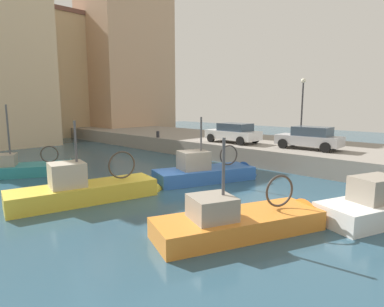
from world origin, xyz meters
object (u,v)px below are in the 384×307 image
at_px(fishing_boat_yellow, 92,197).
at_px(fishing_boat_orange, 248,229).
at_px(fishing_boat_teal, 29,173).
at_px(parked_car_white, 233,133).
at_px(fishing_boat_blue, 210,178).
at_px(mooring_bollard_north, 158,134).
at_px(parked_car_silver, 310,138).
at_px(quay_streetlamp, 302,99).

bearing_deg(fishing_boat_yellow, fishing_boat_orange, -75.45).
distance_m(fishing_boat_teal, parked_car_white, 14.13).
bearing_deg(parked_car_white, fishing_boat_yellow, -171.27).
xyz_separation_m(fishing_boat_blue, parked_car_white, (6.59, 3.34, 1.80)).
bearing_deg(parked_car_white, mooring_bollard_north, 103.18).
distance_m(fishing_boat_orange, parked_car_silver, 12.42).
relative_size(fishing_boat_orange, quay_streetlamp, 1.37).
xyz_separation_m(fishing_boat_teal, quay_streetlamp, (17.01, -8.71, 4.36)).
relative_size(fishing_boat_orange, fishing_boat_blue, 1.03).
bearing_deg(mooring_bollard_north, quay_streetlamp, -61.41).
xyz_separation_m(fishing_boat_teal, fishing_boat_orange, (1.82, -14.22, 0.01)).
height_order(fishing_boat_blue, parked_car_silver, fishing_boat_blue).
xyz_separation_m(fishing_boat_orange, fishing_boat_blue, (4.57, 5.62, 0.05)).
distance_m(fishing_boat_yellow, quay_streetlamp, 17.59).
xyz_separation_m(fishing_boat_yellow, mooring_bollard_north, (11.35, 8.91, 1.33)).
xyz_separation_m(parked_car_silver, mooring_bollard_north, (-2.30, 12.58, -0.47)).
distance_m(parked_car_white, quay_streetlamp, 5.86).
bearing_deg(fishing_boat_orange, fishing_boat_teal, 97.31).
bearing_deg(fishing_boat_teal, fishing_boat_yellow, -89.88).
relative_size(fishing_boat_teal, fishing_boat_blue, 1.01).
height_order(fishing_boat_orange, fishing_boat_blue, fishing_boat_blue).
bearing_deg(fishing_boat_blue, parked_car_white, 26.89).
bearing_deg(fishing_boat_teal, fishing_boat_blue, -53.39).
bearing_deg(fishing_boat_blue, fishing_boat_yellow, 168.04).
height_order(parked_car_white, quay_streetlamp, quay_streetlamp).
xyz_separation_m(fishing_boat_orange, mooring_bollard_north, (9.54, 15.88, 1.37)).
bearing_deg(parked_car_silver, fishing_boat_blue, 162.33).
bearing_deg(mooring_bollard_north, parked_car_white, -76.82).
distance_m(fishing_boat_teal, fishing_boat_orange, 14.34).
bearing_deg(mooring_bollard_north, fishing_boat_blue, -115.84).
bearing_deg(quay_streetlamp, parked_car_silver, -146.60).
height_order(fishing_boat_orange, mooring_bollard_north, fishing_boat_orange).
distance_m(mooring_bollard_north, quay_streetlamp, 12.18).
distance_m(fishing_boat_blue, quay_streetlamp, 11.46).
bearing_deg(quay_streetlamp, fishing_boat_yellow, 175.11).
bearing_deg(fishing_boat_teal, quay_streetlamp, -27.10).
bearing_deg(fishing_boat_blue, fishing_boat_teal, 126.61).
height_order(fishing_boat_teal, quay_streetlamp, quay_streetlamp).
relative_size(parked_car_silver, mooring_bollard_north, 7.54).
xyz_separation_m(fishing_boat_teal, fishing_boat_blue, (6.39, -8.60, 0.06)).
distance_m(fishing_boat_teal, mooring_bollard_north, 11.56).
bearing_deg(fishing_boat_orange, fishing_boat_yellow, 104.55).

